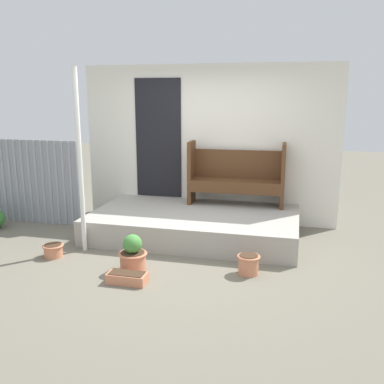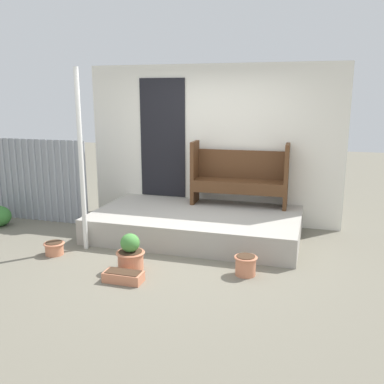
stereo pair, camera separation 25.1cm
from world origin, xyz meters
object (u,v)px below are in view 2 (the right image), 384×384
(flower_pot_middle, at_px, (130,254))
(planter_box_rect, at_px, (123,277))
(support_post, at_px, (81,162))
(flower_pot_left, at_px, (54,248))
(flower_pot_right, at_px, (246,264))
(bench, at_px, (240,174))

(flower_pot_middle, xyz_separation_m, planter_box_rect, (0.06, -0.34, -0.14))
(support_post, bearing_deg, flower_pot_left, -129.56)
(flower_pot_right, bearing_deg, support_post, 173.21)
(flower_pot_middle, bearing_deg, bench, 65.81)
(bench, xyz_separation_m, flower_pot_right, (0.43, -1.88, -0.74))
(bench, relative_size, flower_pot_left, 5.50)
(flower_pot_left, distance_m, flower_pot_middle, 1.22)
(flower_pot_left, height_order, flower_pot_right, flower_pot_right)
(flower_pot_left, relative_size, planter_box_rect, 0.61)
(bench, distance_m, planter_box_rect, 2.75)
(support_post, height_order, bench, support_post)
(bench, xyz_separation_m, planter_box_rect, (-0.89, -2.47, -0.81))
(planter_box_rect, bearing_deg, flower_pot_right, 23.97)
(support_post, bearing_deg, flower_pot_right, -6.79)
(support_post, height_order, flower_pot_right, support_post)
(support_post, relative_size, flower_pot_right, 8.76)
(support_post, distance_m, flower_pot_right, 2.57)
(support_post, relative_size, flower_pot_left, 8.85)
(flower_pot_middle, bearing_deg, planter_box_rect, -79.63)
(flower_pot_middle, relative_size, planter_box_rect, 1.02)
(bench, xyz_separation_m, flower_pot_left, (-2.16, -1.95, -0.77))
(flower_pot_middle, xyz_separation_m, flower_pot_right, (1.39, 0.25, -0.07))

